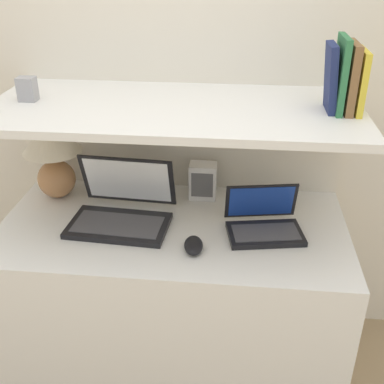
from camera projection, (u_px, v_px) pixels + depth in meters
wall_back at (184, 73)px, 1.95m from camera, size 6.00×0.05×2.40m
desk at (174, 299)px, 1.99m from camera, size 1.32×0.67×0.72m
back_riser at (184, 213)px, 2.20m from camera, size 1.32×0.04×1.14m
shelf at (173, 109)px, 1.68m from camera, size 1.32×0.60×0.03m
table_lamp at (53, 151)px, 1.94m from camera, size 0.24×0.24×0.33m
laptop_large at (122, 210)px, 1.83m from camera, size 0.39×0.32×0.24m
laptop_small at (264, 223)px, 1.77m from camera, size 0.30×0.25×0.17m
computer_mouse at (193, 245)px, 1.67m from camera, size 0.08×0.12×0.04m
router_box at (203, 181)px, 1.99m from camera, size 0.11×0.08×0.15m
book_yellow at (359, 81)px, 1.57m from camera, size 0.02×0.16×0.20m
book_brown at (350, 78)px, 1.57m from camera, size 0.03×0.16×0.23m
book_green at (340, 75)px, 1.57m from camera, size 0.02×0.16×0.24m
book_navy at (331, 78)px, 1.58m from camera, size 0.04×0.13×0.22m
shelf_gadget at (27, 89)px, 1.71m from camera, size 0.06×0.05×0.08m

